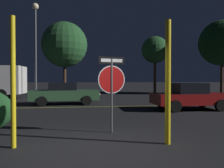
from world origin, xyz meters
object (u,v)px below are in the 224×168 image
yellow_pole_right (168,82)px  passing_car_3 (189,96)px  yellow_pole_left (13,82)px  passing_car_2 (64,93)px  street_lamp (36,33)px  tree_1 (65,45)px  tree_2 (155,50)px  tree_0 (222,43)px  stop_sign (112,80)px

yellow_pole_right → passing_car_3: bearing=58.7°
yellow_pole_left → passing_car_2: size_ratio=0.68×
passing_car_2 → passing_car_3: bearing=58.7°
yellow_pole_right → street_lamp: street_lamp is taller
yellow_pole_left → tree_1: bearing=91.3°
yellow_pole_right → tree_1: (-4.11, 19.54, 3.93)m
yellow_pole_left → tree_2: 22.23m
tree_2 → tree_0: bearing=-22.4°
passing_car_3 → tree_2: (2.81, 13.96, 4.36)m
yellow_pole_right → tree_1: 20.35m
yellow_pole_right → tree_1: tree_1 is taller
stop_sign → yellow_pole_left: 2.71m
yellow_pole_right → passing_car_2: yellow_pole_right is taller
passing_car_2 → tree_2: (9.57, 10.55, 4.35)m
yellow_pole_right → tree_2: (6.31, 19.73, 3.54)m
yellow_pole_left → stop_sign: bearing=25.4°
street_lamp → tree_0: bearing=10.3°
stop_sign → street_lamp: street_lamp is taller
yellow_pole_left → yellow_pole_right: size_ratio=1.00×
yellow_pole_left → street_lamp: size_ratio=0.39×
tree_0 → tree_1: 17.25m
yellow_pole_left → passing_car_2: 9.05m
stop_sign → tree_1: tree_1 is taller
street_lamp → tree_2: (12.25, 6.19, -0.39)m
yellow_pole_right → tree_1: bearing=101.9°
yellow_pole_left → yellow_pole_right: bearing=-2.8°
street_lamp → tree_0: tree_0 is taller
passing_car_3 → tree_0: 15.46m
yellow_pole_left → passing_car_2: (0.40, 9.01, -0.82)m
yellow_pole_left → tree_0: size_ratio=0.38×
stop_sign → passing_car_2: (-2.05, 7.85, -0.87)m
stop_sign → yellow_pole_right: (1.21, -1.34, -0.06)m
yellow_pole_right → passing_car_2: (-3.26, 9.19, -0.81)m
passing_car_3 → street_lamp: size_ratio=0.51×
stop_sign → passing_car_2: 8.16m
yellow_pole_right → passing_car_2: 9.78m
passing_car_2 → street_lamp: (-2.68, 4.36, 4.74)m
passing_car_2 → tree_0: 18.65m
passing_car_2 → tree_1: tree_1 is taller
yellow_pole_right → street_lamp: size_ratio=0.39×
yellow_pole_left → street_lamp: 14.12m
stop_sign → tree_0: 21.49m
yellow_pole_right → tree_2: size_ratio=0.45×
tree_2 → stop_sign: bearing=-112.2°
yellow_pole_left → tree_1: 19.76m
passing_car_2 → stop_sign: bearing=10.1°
stop_sign → tree_2: (7.52, 18.40, 3.48)m
street_lamp → passing_car_2: bearing=-58.4°
stop_sign → street_lamp: 13.65m
passing_car_2 → tree_2: size_ratio=0.67×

